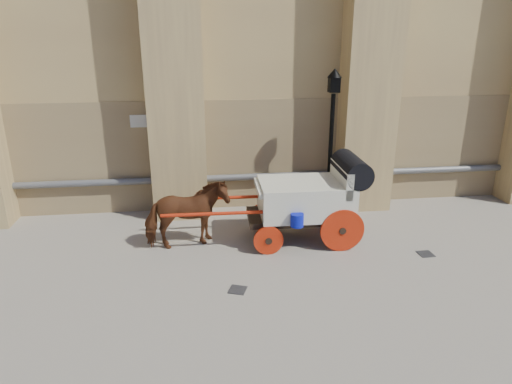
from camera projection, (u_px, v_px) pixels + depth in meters
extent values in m
plane|color=gray|center=(228.00, 279.00, 9.13)|extent=(90.00, 90.00, 0.00)
cube|color=olive|center=(288.00, 152.00, 12.76)|extent=(44.00, 0.35, 3.00)
cylinder|color=#59595B|center=(290.00, 175.00, 12.70)|extent=(42.00, 0.18, 0.18)
cube|color=beige|center=(138.00, 121.00, 11.78)|extent=(0.42, 0.04, 0.32)
imported|color=brown|center=(187.00, 215.00, 10.28)|extent=(1.99, 1.24, 1.56)
cube|color=black|center=(300.00, 216.00, 10.69)|extent=(2.46, 1.16, 0.13)
cube|color=beige|center=(305.00, 198.00, 10.55)|extent=(2.13, 1.43, 0.77)
cube|color=beige|center=(341.00, 178.00, 10.49)|extent=(0.20, 1.39, 0.61)
cube|color=beige|center=(265.00, 188.00, 10.37)|extent=(0.42, 1.23, 0.11)
cylinder|color=black|center=(351.00, 169.00, 10.43)|extent=(0.65, 1.40, 0.62)
cylinder|color=#B5220A|center=(342.00, 230.00, 10.16)|extent=(1.00, 0.09, 1.00)
cylinder|color=#B5220A|center=(327.00, 208.00, 11.45)|extent=(1.00, 0.09, 1.00)
cylinder|color=#B5220A|center=(268.00, 240.00, 10.06)|extent=(0.67, 0.08, 0.66)
cylinder|color=#B5220A|center=(261.00, 217.00, 11.34)|extent=(0.67, 0.08, 0.66)
cylinder|color=#B5220A|center=(222.00, 213.00, 9.93)|extent=(2.66, 0.14, 0.08)
cylinder|color=#B5220A|center=(221.00, 198.00, 10.87)|extent=(2.66, 0.14, 0.08)
cylinder|color=#0813AD|center=(297.00, 220.00, 9.87)|extent=(0.29, 0.29, 0.29)
cylinder|color=black|center=(330.00, 158.00, 11.68)|extent=(0.11, 0.11, 3.25)
cone|color=black|center=(327.00, 211.00, 12.17)|extent=(0.32, 0.32, 0.32)
cube|color=black|center=(334.00, 84.00, 11.07)|extent=(0.25, 0.25, 0.38)
cone|color=black|center=(335.00, 73.00, 10.98)|extent=(0.36, 0.36, 0.22)
cube|color=black|center=(238.00, 290.00, 8.74)|extent=(0.41, 0.41, 0.01)
cube|color=black|center=(426.00, 254.00, 10.15)|extent=(0.33, 0.33, 0.01)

